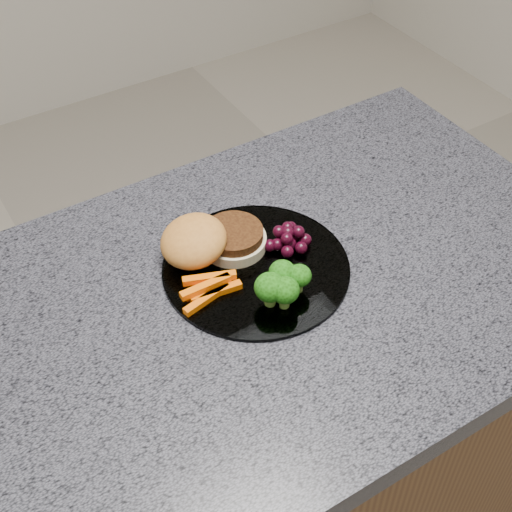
{
  "coord_description": "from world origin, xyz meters",
  "views": [
    {
      "loc": [
        -0.25,
        -0.55,
        1.61
      ],
      "look_at": [
        0.12,
        0.04,
        0.93
      ],
      "focal_mm": 50.0,
      "sensor_mm": 36.0,
      "label": 1
    }
  ],
  "objects_px": {
    "island_cabinet": "(210,494)",
    "burger": "(208,242)",
    "plate": "(256,268)",
    "grape_bunch": "(288,238)"
  },
  "relations": [
    {
      "from": "island_cabinet",
      "to": "burger",
      "type": "height_order",
      "value": "burger"
    },
    {
      "from": "plate",
      "to": "grape_bunch",
      "type": "height_order",
      "value": "grape_bunch"
    },
    {
      "from": "island_cabinet",
      "to": "grape_bunch",
      "type": "height_order",
      "value": "grape_bunch"
    },
    {
      "from": "plate",
      "to": "burger",
      "type": "relative_size",
      "value": 1.58
    },
    {
      "from": "plate",
      "to": "grape_bunch",
      "type": "xyz_separation_m",
      "value": [
        0.06,
        0.01,
        0.02
      ]
    },
    {
      "from": "plate",
      "to": "grape_bunch",
      "type": "bearing_deg",
      "value": 11.06
    },
    {
      "from": "burger",
      "to": "grape_bunch",
      "type": "xyz_separation_m",
      "value": [
        0.1,
        -0.04,
        -0.01
      ]
    },
    {
      "from": "plate",
      "to": "island_cabinet",
      "type": "bearing_deg",
      "value": -162.76
    },
    {
      "from": "island_cabinet",
      "to": "plate",
      "type": "bearing_deg",
      "value": 17.24
    },
    {
      "from": "burger",
      "to": "plate",
      "type": "bearing_deg",
      "value": -61.41
    }
  ]
}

